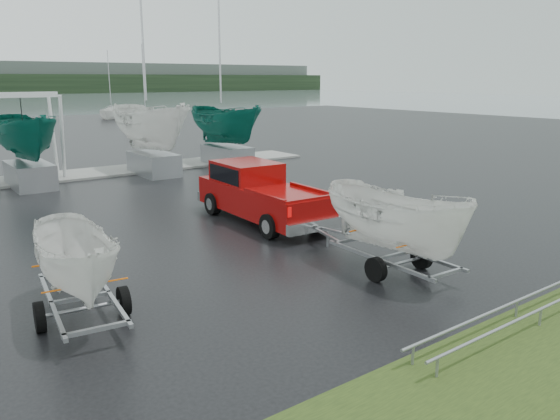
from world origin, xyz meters
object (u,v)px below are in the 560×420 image
(trailer_parked, at_px, (72,205))
(trailer_hitched, at_px, (398,165))
(boat_hoist, at_px, (23,124))
(pickup_truck, at_px, (258,191))

(trailer_parked, bearing_deg, trailer_hitched, -7.81)
(trailer_hitched, relative_size, trailer_parked, 1.16)
(trailer_hitched, bearing_deg, boat_hoist, 105.16)
(trailer_hitched, height_order, boat_hoist, trailer_hitched)
(pickup_truck, height_order, trailer_hitched, trailer_hitched)
(pickup_truck, xyz_separation_m, boat_hoist, (-4.58, 12.59, 1.67))
(boat_hoist, bearing_deg, trailer_parked, -99.28)
(pickup_truck, height_order, boat_hoist, boat_hoist)
(trailer_parked, bearing_deg, boat_hoist, 87.94)
(pickup_truck, relative_size, boat_hoist, 1.42)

